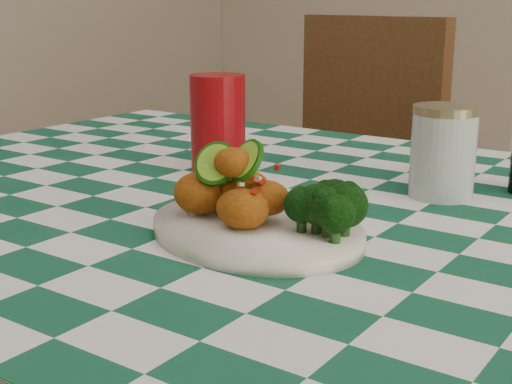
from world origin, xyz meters
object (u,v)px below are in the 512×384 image
Objects in this scene: red_tumbler at (218,123)px; ketchup_bottle at (440,144)px; fried_chicken_pile at (238,184)px; wooden_chair_left at (316,216)px; plate at (256,230)px; mason_jar at (443,152)px.

ketchup_bottle is at bearing 20.73° from red_tumbler.
red_tumbler is at bearing 131.96° from fried_chicken_pile.
wooden_chair_left reaches higher than fried_chicken_pile.
plate is 0.32m from mason_jar.
mason_jar is at bearing 64.99° from fried_chicken_pile.
mason_jar is at bearing 69.34° from plate.
ketchup_bottle is 0.08m from mason_jar.
ketchup_bottle is 0.93× the size of mason_jar.
ketchup_bottle reaches higher than fried_chicken_pile.
plate is 2.12× the size of fried_chicken_pile.
red_tumbler reaches higher than mason_jar.
wooden_chair_left is (-0.55, 0.60, -0.34)m from mason_jar.
red_tumbler is 0.15× the size of wooden_chair_left.
wooden_chair_left is (-0.52, 0.53, -0.34)m from ketchup_bottle.
ketchup_bottle is 0.82m from wooden_chair_left.
ketchup_bottle is at bearing -33.87° from wooden_chair_left.
plate is at bearing -110.66° from mason_jar.
mason_jar reaches higher than ketchup_bottle.
wooden_chair_left is at bearing 114.54° from fried_chicken_pile.
mason_jar is at bearing -35.79° from wooden_chair_left.
red_tumbler is at bearing 135.21° from plate.
fried_chicken_pile is 0.86× the size of red_tumbler.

